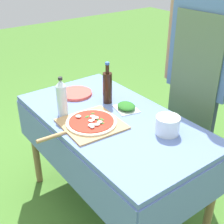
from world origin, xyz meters
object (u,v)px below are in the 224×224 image
at_px(herb_container, 126,107).
at_px(person_cook, 204,69).
at_px(oil_bottle, 107,87).
at_px(plate_stack, 76,93).
at_px(prep_table, 112,132).
at_px(mixing_tub, 167,125).
at_px(water_bottle, 62,98).
at_px(pizza_on_peel, 90,123).

bearing_deg(herb_container, person_cook, 70.55).
bearing_deg(oil_bottle, herb_container, 13.48).
xyz_separation_m(person_cook, plate_stack, (-0.59, -0.68, -0.22)).
xyz_separation_m(person_cook, oil_bottle, (-0.35, -0.57, -0.11)).
distance_m(prep_table, plate_stack, 0.45).
xyz_separation_m(mixing_tub, plate_stack, (-0.78, -0.16, -0.04)).
height_order(oil_bottle, water_bottle, oil_bottle).
distance_m(pizza_on_peel, plate_stack, 0.46).
bearing_deg(water_bottle, person_cook, 67.65).
relative_size(person_cook, pizza_on_peel, 3.19).
distance_m(water_bottle, mixing_tub, 0.68).
distance_m(pizza_on_peel, water_bottle, 0.25).
relative_size(water_bottle, herb_container, 1.40).
bearing_deg(water_bottle, plate_stack, 133.85).
relative_size(person_cook, plate_stack, 7.16).
height_order(pizza_on_peel, plate_stack, pizza_on_peel).
xyz_separation_m(oil_bottle, water_bottle, (-0.03, -0.34, 0.01)).
distance_m(person_cook, oil_bottle, 0.67).
distance_m(prep_table, oil_bottle, 0.32).
xyz_separation_m(water_bottle, plate_stack, (-0.22, 0.23, -0.12)).
xyz_separation_m(person_cook, mixing_tub, (0.19, -0.53, -0.17)).
bearing_deg(water_bottle, herb_container, 63.81).
distance_m(pizza_on_peel, mixing_tub, 0.47).
bearing_deg(pizza_on_peel, person_cook, 82.61).
distance_m(prep_table, herb_container, 0.20).
bearing_deg(water_bottle, prep_table, 46.89).
xyz_separation_m(oil_bottle, plate_stack, (-0.24, -0.11, -0.11)).
bearing_deg(prep_table, plate_stack, -178.82).
bearing_deg(oil_bottle, mixing_tub, 4.49).
relative_size(herb_container, mixing_tub, 1.34).
relative_size(oil_bottle, herb_container, 1.56).
xyz_separation_m(water_bottle, herb_container, (0.19, 0.38, -0.10)).
distance_m(herb_container, plate_stack, 0.43).
bearing_deg(plate_stack, person_cook, 49.11).
relative_size(pizza_on_peel, herb_container, 2.86).
relative_size(prep_table, pizza_on_peel, 2.52).
bearing_deg(mixing_tub, plate_stack, -168.64).
bearing_deg(herb_container, prep_table, -76.88).
xyz_separation_m(water_bottle, mixing_tub, (0.56, 0.38, -0.07)).
xyz_separation_m(prep_table, pizza_on_peel, (-0.01, -0.16, 0.12)).
relative_size(pizza_on_peel, oil_bottle, 1.83).
distance_m(water_bottle, herb_container, 0.44).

